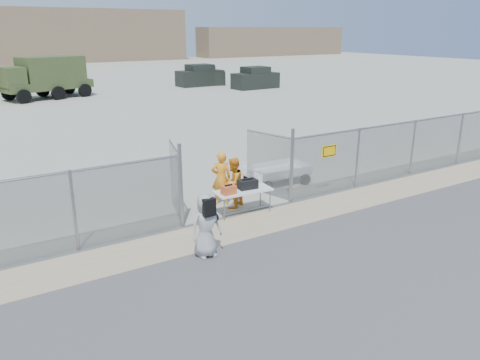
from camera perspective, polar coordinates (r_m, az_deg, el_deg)
ground at (r=13.33m, az=4.52°, el=-6.77°), size 160.00×160.00×0.00m
tarmac_inside at (r=52.55m, az=-23.79°, el=10.36°), size 160.00×80.00×0.01m
dirt_strip at (r=14.08m, az=2.13°, el=-5.31°), size 44.00×1.60×0.01m
distant_hills at (r=88.61m, az=-24.49°, el=15.69°), size 140.00×6.00×9.00m
chain_link_fence at (r=14.49m, az=-0.00°, el=0.00°), size 40.00×0.20×2.20m
folding_table at (r=14.72m, az=0.38°, el=-2.64°), size 1.86×0.87×0.77m
orange_bag at (r=14.19m, az=-1.40°, el=-1.22°), size 0.43×0.30×0.27m
black_duffel at (r=14.68m, az=0.93°, el=-0.51°), size 0.63×0.41×0.29m
security_worker_left at (r=15.37m, az=-2.31°, el=0.22°), size 0.77×0.66×1.78m
security_worker_right at (r=15.06m, az=-0.84°, el=-0.37°), size 1.01×0.94×1.67m
visitor at (r=11.88m, az=-4.19°, el=-5.55°), size 0.83×0.55×1.67m
utility_trailer at (r=17.62m, az=4.51°, el=0.74°), size 3.11×1.67×0.74m
military_truck at (r=42.88m, az=-22.56°, el=11.42°), size 7.61×4.58×3.41m
parked_vehicle_near at (r=49.14m, az=-4.92°, el=12.58°), size 4.72×2.24×2.11m
parked_vehicle_mid at (r=49.48m, az=-4.58°, el=12.54°), size 4.67×2.89×1.96m
parked_vehicle_far at (r=46.73m, az=1.89°, el=12.33°), size 4.62×2.27×2.05m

